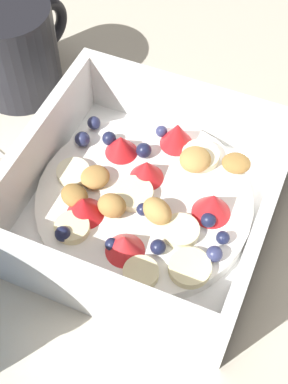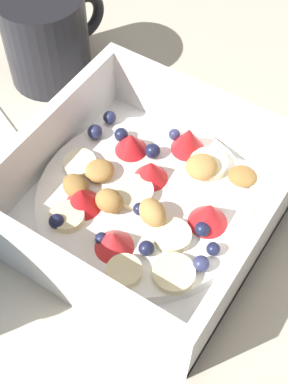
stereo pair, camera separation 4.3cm
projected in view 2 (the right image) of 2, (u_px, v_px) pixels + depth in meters
ground_plane at (117, 216)px, 0.45m from camera, size 2.40×2.40×0.00m
fruit_bowl at (145, 198)px, 0.44m from camera, size 0.20×0.20×0.07m
coffee_mug at (48, 36)px, 0.51m from camera, size 0.08×0.11×0.09m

